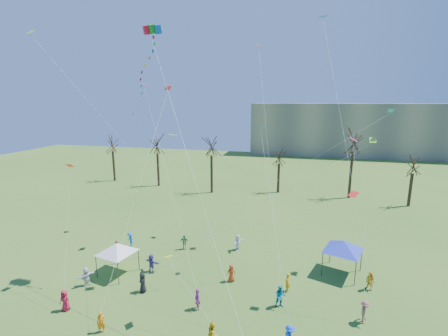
% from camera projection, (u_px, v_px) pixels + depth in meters
% --- Properties ---
extents(distant_building, '(60.00, 14.00, 15.00)m').
position_uv_depth(distant_building, '(356.00, 130.00, 91.39)').
color(distant_building, gray).
rests_on(distant_building, ground).
extents(bare_tree_row, '(69.61, 8.98, 12.15)m').
position_uv_depth(bare_tree_row, '(285.00, 152.00, 51.77)').
color(bare_tree_row, black).
rests_on(bare_tree_row, ground).
extents(big_box_kite, '(6.02, 6.15, 24.06)m').
position_uv_depth(big_box_kite, '(147.00, 78.00, 25.38)').
color(big_box_kite, red).
rests_on(big_box_kite, ground).
extents(canopy_tent_white, '(3.94, 3.94, 3.03)m').
position_uv_depth(canopy_tent_white, '(117.00, 248.00, 28.45)').
color(canopy_tent_white, '#3F3F44').
rests_on(canopy_tent_white, ground).
extents(canopy_tent_blue, '(4.13, 4.13, 3.28)m').
position_uv_depth(canopy_tent_blue, '(343.00, 246.00, 28.45)').
color(canopy_tent_blue, '#3F3F44').
rests_on(canopy_tent_blue, ground).
extents(festival_crowd, '(25.02, 15.34, 1.80)m').
position_uv_depth(festival_crowd, '(209.00, 280.00, 26.47)').
color(festival_crowd, '#B91737').
rests_on(festival_crowd, ground).
extents(small_kites_aloft, '(28.54, 19.50, 32.88)m').
position_uv_depth(small_kites_aloft, '(231.00, 129.00, 27.43)').
color(small_kites_aloft, '#FE340D').
rests_on(small_kites_aloft, ground).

